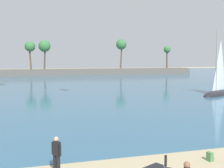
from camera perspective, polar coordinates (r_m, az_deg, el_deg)
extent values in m
cube|color=#33607F|center=(67.11, -11.15, 1.10)|extent=(220.00, 108.17, 0.06)
cube|color=#605B54|center=(81.08, -11.89, 2.43)|extent=(84.89, 6.00, 1.80)
cylinder|color=brown|center=(81.39, -16.76, 5.25)|extent=(0.82, 0.69, 6.53)
sphere|color=#38753D|center=(81.46, -16.83, 7.54)|extent=(2.92, 2.92, 2.92)
cylinder|color=brown|center=(80.94, -13.91, 5.37)|extent=(0.78, 0.82, 6.66)
sphere|color=#38753D|center=(81.01, -13.97, 7.72)|extent=(3.38, 3.38, 3.38)
cylinder|color=brown|center=(86.09, 1.95, 5.81)|extent=(0.72, 0.83, 7.52)
sphere|color=#38753D|center=(86.19, 1.96, 8.30)|extent=(3.30, 3.30, 3.30)
cylinder|color=brown|center=(90.14, 11.45, 5.21)|extent=(0.59, 0.79, 6.01)
sphere|color=#38753D|center=(90.19, 11.49, 7.11)|extent=(2.23, 2.23, 2.23)
cylinder|color=black|center=(11.09, 11.18, -15.52)|extent=(0.10, 0.10, 0.44)
sphere|color=brown|center=(9.52, 15.43, -15.99)|extent=(0.21, 0.21, 0.21)
cylinder|color=black|center=(12.39, -11.14, -16.33)|extent=(0.15, 0.15, 0.86)
cylinder|color=black|center=(12.54, -11.88, -16.08)|extent=(0.15, 0.15, 0.86)
cube|color=black|center=(12.22, -11.58, -13.07)|extent=(0.37, 0.39, 0.58)
sphere|color=tan|center=(12.10, -11.62, -11.22)|extent=(0.21, 0.21, 0.21)
cylinder|color=black|center=(12.08, -10.79, -13.48)|extent=(0.09, 0.09, 0.50)
cylinder|color=black|center=(12.39, -12.34, -13.01)|extent=(0.09, 0.09, 0.50)
cube|color=#47844C|center=(14.52, 19.81, -14.13)|extent=(0.24, 0.33, 0.44)
cube|color=#47844C|center=(14.64, 20.18, -14.39)|extent=(0.11, 0.23, 0.20)
ellipsoid|color=black|center=(39.21, 21.06, -2.16)|extent=(6.52, 4.75, 1.28)
cylinder|color=gray|center=(38.61, 21.09, 4.62)|extent=(0.19, 0.19, 7.98)
pyramid|color=silver|center=(39.60, 21.72, 3.74)|extent=(2.61, 1.55, 6.78)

